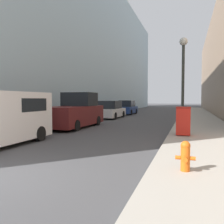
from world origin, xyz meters
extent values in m
cube|color=#9E998E|center=(5.47, 18.00, 0.08)|extent=(3.44, 60.00, 0.16)
cube|color=#99B7C6|center=(-10.94, 26.00, 8.71)|extent=(12.00, 60.00, 17.41)
cylinder|color=#D15614|center=(4.61, 1.61, 0.43)|extent=(0.21, 0.21, 0.55)
sphere|color=#D15614|center=(4.61, 1.61, 0.75)|extent=(0.22, 0.22, 0.22)
cylinder|color=#D15614|center=(4.61, 1.61, 0.81)|extent=(0.06, 0.06, 0.05)
cylinder|color=#D15614|center=(4.61, 1.45, 0.46)|extent=(0.11, 0.12, 0.11)
cylinder|color=#D15614|center=(4.44, 1.61, 0.46)|extent=(0.12, 0.09, 0.09)
cylinder|color=#D15614|center=(4.77, 1.61, 0.46)|extent=(0.12, 0.09, 0.09)
cube|color=red|center=(4.43, 7.48, 0.79)|extent=(0.62, 0.57, 1.20)
cube|color=maroon|center=(4.43, 7.48, 1.43)|extent=(0.64, 0.59, 0.08)
cylinder|color=black|center=(4.17, 7.73, 0.24)|extent=(0.05, 0.16, 0.16)
cylinder|color=black|center=(4.70, 7.73, 0.24)|extent=(0.05, 0.16, 0.16)
cylinder|color=#2D332D|center=(4.29, 11.77, 0.28)|extent=(0.33, 0.33, 0.25)
cylinder|color=#2D332D|center=(4.29, 11.77, 2.65)|extent=(0.17, 0.17, 4.99)
sphere|color=silver|center=(4.29, 11.77, 5.34)|extent=(0.50, 0.50, 0.50)
cube|color=black|center=(-2.38, 4.60, 1.57)|extent=(1.95, 1.71, 0.54)
cylinder|color=black|center=(-3.27, 5.01, 0.32)|extent=(0.24, 0.64, 0.64)
cylinder|color=black|center=(-1.49, 5.01, 0.32)|extent=(0.24, 0.64, 0.64)
cube|color=#561919|center=(-2.38, 10.16, 0.77)|extent=(2.13, 5.51, 1.18)
cube|color=black|center=(-2.38, 11.13, 1.81)|extent=(1.96, 1.76, 0.90)
cylinder|color=black|center=(-3.37, 11.87, 0.32)|extent=(0.24, 0.64, 0.64)
cylinder|color=black|center=(-1.39, 11.87, 0.32)|extent=(0.24, 0.64, 0.64)
cylinder|color=black|center=(-3.37, 8.45, 0.32)|extent=(0.24, 0.64, 0.64)
cylinder|color=black|center=(-1.39, 8.45, 0.32)|extent=(0.24, 0.64, 0.64)
cube|color=silver|center=(-2.50, 18.33, 0.54)|extent=(1.87, 4.67, 0.75)
cube|color=#1E2328|center=(-2.50, 18.33, 1.28)|extent=(1.64, 2.43, 0.74)
cylinder|color=black|center=(-3.36, 19.73, 0.32)|extent=(0.24, 0.64, 0.64)
cylinder|color=black|center=(-1.64, 19.73, 0.32)|extent=(0.24, 0.64, 0.64)
cylinder|color=black|center=(-3.36, 16.92, 0.32)|extent=(0.24, 0.64, 0.64)
cylinder|color=black|center=(-1.64, 16.92, 0.32)|extent=(0.24, 0.64, 0.64)
cube|color=navy|center=(-2.42, 24.69, 0.54)|extent=(1.71, 4.64, 0.76)
cube|color=#1E2328|center=(-2.42, 24.69, 1.29)|extent=(1.50, 2.41, 0.74)
cylinder|color=black|center=(-3.20, 26.08, 0.32)|extent=(0.24, 0.64, 0.64)
cylinder|color=black|center=(-1.64, 26.08, 0.32)|extent=(0.24, 0.64, 0.64)
cylinder|color=black|center=(-3.20, 23.30, 0.32)|extent=(0.24, 0.64, 0.64)
cylinder|color=black|center=(-1.64, 23.30, 0.32)|extent=(0.24, 0.64, 0.64)
camera|label=1|loc=(4.67, -4.29, 1.81)|focal=40.00mm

